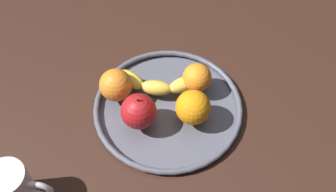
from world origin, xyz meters
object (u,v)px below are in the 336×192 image
object	(u,v)px
orange_back_left	(197,78)
orange_center	(116,85)
banana	(159,84)
fruit_bowl	(168,107)
orange_front_left	(193,107)
apple	(139,111)
ambient_mug	(14,188)

from	to	relation	value
orange_back_left	orange_center	bearing A→B (deg)	-166.61
banana	fruit_bowl	bearing A→B (deg)	-57.67
fruit_bowl	orange_front_left	distance (cm)	7.31
apple	ambient_mug	bearing A→B (deg)	-137.00
ambient_mug	banana	bearing A→B (deg)	50.45
orange_front_left	ambient_mug	xyz separation A→B (cm)	(-29.54, -19.86, -0.32)
banana	orange_back_left	size ratio (longest dim) A/B	3.07
orange_back_left	ambient_mug	bearing A→B (deg)	-137.10
orange_center	orange_back_left	xyz separation A→B (cm)	(16.53, 3.93, -0.32)
apple	orange_back_left	size ratio (longest dim) A/B	1.29
orange_center	banana	bearing A→B (deg)	17.31
orange_center	orange_back_left	distance (cm)	16.99
orange_front_left	orange_back_left	size ratio (longest dim) A/B	1.14
orange_front_left	ambient_mug	distance (cm)	35.60
fruit_bowl	orange_front_left	xyz separation A→B (cm)	(5.23, -2.60, 4.40)
fruit_bowl	banana	world-z (taller)	banana
apple	orange_center	size ratio (longest dim) A/B	1.16
orange_center	ambient_mug	size ratio (longest dim) A/B	0.63
fruit_bowl	banana	bearing A→B (deg)	121.12
apple	orange_back_left	bearing A→B (deg)	42.73
banana	ambient_mug	xyz separation A→B (cm)	(-21.87, -26.49, 1.60)
orange_front_left	orange_center	world-z (taller)	orange_front_left
apple	fruit_bowl	bearing A→B (deg)	41.75
fruit_bowl	apple	world-z (taller)	apple
banana	orange_front_left	world-z (taller)	orange_front_left
apple	ambient_mug	size ratio (longest dim) A/B	0.73
apple	orange_center	bearing A→B (deg)	133.09
orange_front_left	orange_center	bearing A→B (deg)	166.23
orange_front_left	fruit_bowl	bearing A→B (deg)	153.61
apple	orange_front_left	size ratio (longest dim) A/B	1.13
orange_back_left	ambient_mug	xyz separation A→B (cm)	(-29.88, -27.76, 0.11)
banana	apple	bearing A→B (deg)	-106.80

